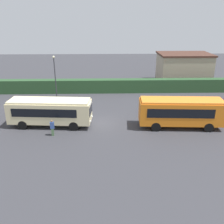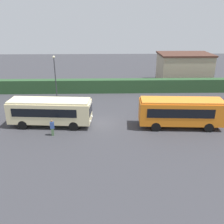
% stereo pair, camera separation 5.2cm
% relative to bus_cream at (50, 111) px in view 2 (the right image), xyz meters
% --- Properties ---
extents(ground_plane, '(107.73, 107.73, 0.00)m').
position_rel_bus_cream_xyz_m(ground_plane, '(5.31, 0.65, -1.75)').
color(ground_plane, '#38383D').
extents(bus_cream, '(9.21, 3.26, 3.02)m').
position_rel_bus_cream_xyz_m(bus_cream, '(0.00, 0.00, 0.00)').
color(bus_cream, beige).
rests_on(bus_cream, ground_plane).
extents(bus_orange, '(9.18, 3.05, 3.20)m').
position_rel_bus_cream_xyz_m(bus_orange, '(14.23, -0.79, 0.09)').
color(bus_orange, orange).
rests_on(bus_orange, ground_plane).
extents(person_left, '(0.45, 0.32, 1.71)m').
position_rel_bus_cream_xyz_m(person_left, '(0.65, -2.51, -0.85)').
color(person_left, '#4C6B47').
rests_on(person_left, ground_plane).
extents(hedge_row, '(65.87, 1.43, 2.10)m').
position_rel_bus_cream_xyz_m(hedge_row, '(5.31, 12.69, -0.70)').
color(hedge_row, '#2B4F2C').
rests_on(hedge_row, ground_plane).
extents(depot_building, '(9.11, 6.42, 5.24)m').
position_rel_bus_cream_xyz_m(depot_building, '(20.15, 18.61, 0.88)').
color(depot_building, tan).
rests_on(depot_building, ground_plane).
extents(lamppost, '(0.36, 0.36, 6.30)m').
position_rel_bus_cream_xyz_m(lamppost, '(-1.04, 9.42, 2.12)').
color(lamppost, '#38383D').
rests_on(lamppost, ground_plane).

